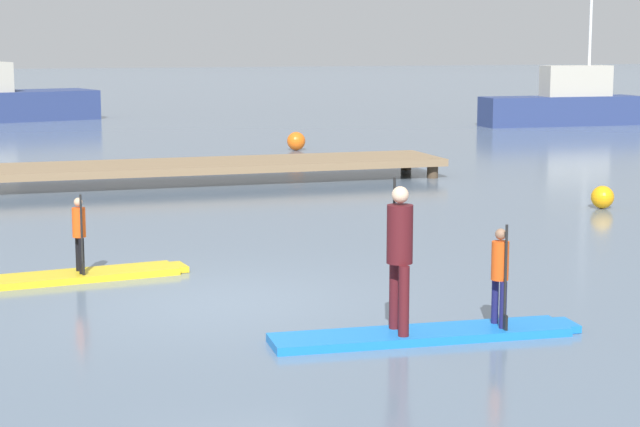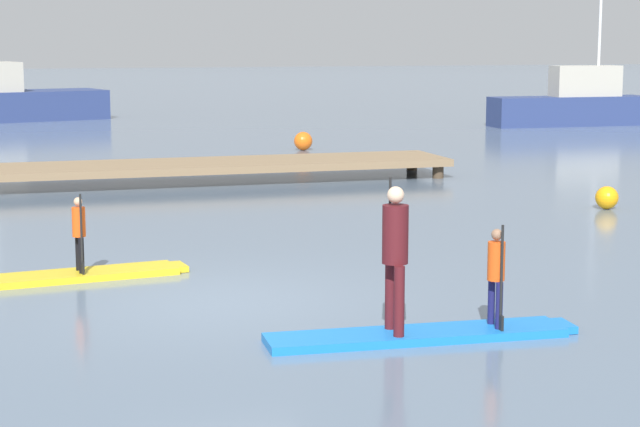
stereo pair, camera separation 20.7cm
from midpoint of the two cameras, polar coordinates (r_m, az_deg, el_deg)
The scene contains 10 objects.
ground_plane at distance 14.99m, azimuth -4.67°, elevation -4.53°, with size 240.00×240.00×0.00m, color slate.
paddleboard_near at distance 16.71m, azimuth -11.83°, elevation -3.11°, with size 3.20×1.07×0.10m.
paddler_child_solo at distance 16.58m, azimuth -11.90°, elevation -0.85°, with size 0.22×0.39×1.17m.
paddleboard_far at distance 13.19m, azimuth 5.71°, elevation -6.21°, with size 3.76×0.89×0.10m.
paddler_adult at distance 12.85m, azimuth 4.33°, elevation -1.83°, with size 0.32×0.53×1.80m.
paddler_child_front at distance 13.32m, azimuth 9.47°, elevation -2.97°, with size 0.22×0.41×1.25m.
fishing_boat_green_midground at distance 46.16m, azimuth 12.96°, elevation 5.50°, with size 6.58×1.71×6.94m.
floating_dock at distance 27.43m, azimuth -5.39°, elevation 2.47°, with size 11.86×2.42×0.50m.
mooring_buoy_near at distance 35.06m, azimuth -0.70°, elevation 3.74°, with size 0.58×0.58×0.58m, color orange.
mooring_buoy_mid at distance 23.73m, azimuth 14.74°, elevation 0.79°, with size 0.48×0.48×0.48m, color orange.
Camera 2 is at (-2.86, -14.30, 3.49)m, focal length 62.40 mm.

